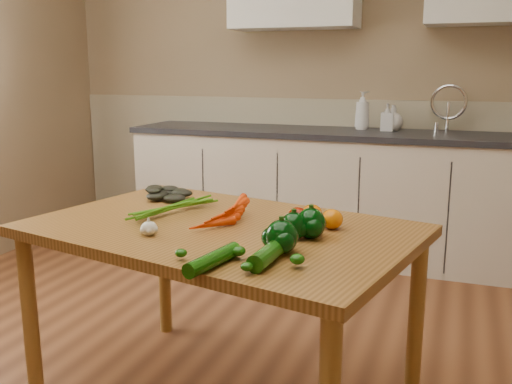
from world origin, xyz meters
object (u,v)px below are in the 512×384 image
object	(u,v)px
pepper_a	(294,226)
tomato_a	(298,217)
garlic_bulb	(149,228)
tomato_b	(312,214)
soap_bottle_b	(387,117)
carrot_bunch	(209,211)
tomato_c	(332,219)
zucchini_b	(213,259)
leafy_greens	(169,188)
pepper_b	(311,223)
pepper_c	(281,237)
table	(221,247)
soap_bottle_c	(393,118)
zucchini_a	(267,255)
soap_bottle_a	(362,110)

from	to	relation	value
pepper_a	tomato_a	xyz separation A→B (m)	(-0.03, 0.17, -0.01)
pepper_a	tomato_a	bearing A→B (deg)	101.39
garlic_bulb	tomato_b	world-z (taller)	tomato_b
soap_bottle_b	carrot_bunch	xyz separation A→B (m)	(-0.40, -2.07, -0.21)
tomato_c	zucchini_b	distance (m)	0.58
pepper_a	leafy_greens	bearing A→B (deg)	150.43
pepper_b	tomato_c	distance (m)	0.14
pepper_c	tomato_a	bearing A→B (deg)	96.97
tomato_b	tomato_c	distance (m)	0.11
soap_bottle_b	leafy_greens	bearing A→B (deg)	-115.07
table	soap_bottle_b	xyz separation A→B (m)	(0.33, 2.13, 0.33)
pepper_b	tomato_a	world-z (taller)	pepper_b
pepper_a	tomato_b	xyz separation A→B (m)	(0.01, 0.23, -0.01)
pepper_b	carrot_bunch	bearing A→B (deg)	166.77
table	zucchini_b	xyz separation A→B (m)	(0.16, -0.43, 0.11)
pepper_a	tomato_c	size ratio (longest dim) A/B	1.16
soap_bottle_b	soap_bottle_c	xyz separation A→B (m)	(0.04, 0.04, -0.01)
pepper_b	zucchini_b	distance (m)	0.43
pepper_a	tomato_c	distance (m)	0.19
table	leafy_greens	size ratio (longest dim) A/B	7.80
pepper_c	zucchini_a	bearing A→B (deg)	-94.06
table	pepper_c	distance (m)	0.41
pepper_a	tomato_b	world-z (taller)	pepper_a
soap_bottle_b	soap_bottle_c	world-z (taller)	soap_bottle_b
leafy_greens	pepper_b	world-z (taller)	pepper_b
soap_bottle_a	garlic_bulb	xyz separation A→B (m)	(-0.33, -2.38, -0.26)
garlic_bulb	leafy_greens	bearing A→B (deg)	111.61
leafy_greens	pepper_c	xyz separation A→B (m)	(0.70, -0.56, 0.00)
soap_bottle_a	soap_bottle_c	bearing A→B (deg)	-132.67
soap_bottle_c	garlic_bulb	world-z (taller)	soap_bottle_c
tomato_b	zucchini_b	distance (m)	0.60
leafy_greens	zucchini_b	distance (m)	0.94
pepper_a	pepper_c	distance (m)	0.16
leafy_greens	pepper_c	size ratio (longest dim) A/B	1.89
tomato_c	leafy_greens	bearing A→B (deg)	164.01
tomato_b	tomato_c	xyz separation A→B (m)	(0.09, -0.06, 0.00)
pepper_b	tomato_b	size ratio (longest dim) A/B	1.33
soap_bottle_a	pepper_a	world-z (taller)	soap_bottle_a
leafy_greens	tomato_b	world-z (taller)	leafy_greens
tomato_c	zucchini_b	world-z (taller)	tomato_c
soap_bottle_a	pepper_a	distance (m)	2.27
garlic_bulb	pepper_b	size ratio (longest dim) A/B	0.57
pepper_a	zucchini_b	size ratio (longest dim) A/B	0.39
garlic_bulb	zucchini_b	bearing A→B (deg)	-32.75
pepper_c	tomato_a	distance (m)	0.33
soap_bottle_a	pepper_c	bearing A→B (deg)	142.54
table	soap_bottle_b	distance (m)	2.18
soap_bottle_b	pepper_a	bearing A→B (deg)	-93.94
carrot_bunch	zucchini_b	distance (m)	0.54
soap_bottle_b	pepper_c	world-z (taller)	soap_bottle_b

